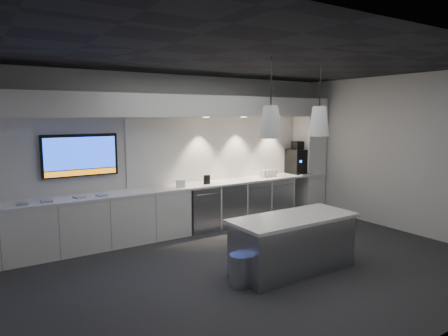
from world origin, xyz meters
TOP-DOWN VIEW (x-y plane):
  - floor at (0.00, 0.00)m, footprint 7.00×7.00m
  - ceiling at (0.00, 0.00)m, footprint 7.00×7.00m
  - wall_back at (0.00, 2.50)m, footprint 7.00×0.00m
  - wall_front at (0.00, -2.50)m, footprint 7.00×0.00m
  - wall_right at (3.50, 0.00)m, footprint 0.00×7.00m
  - back_counter at (0.00, 2.17)m, footprint 6.80×0.65m
  - left_base_cabinets at (-1.75, 2.17)m, footprint 3.30×0.63m
  - fridge_unit_a at (0.25, 2.17)m, footprint 0.60×0.61m
  - fridge_unit_b at (0.88, 2.17)m, footprint 0.60×0.61m
  - fridge_unit_c at (1.51, 2.17)m, footprint 0.60×0.61m
  - fridge_unit_d at (2.14, 2.17)m, footprint 0.60×0.61m
  - backsplash at (1.20, 2.48)m, footprint 4.60×0.03m
  - soffit at (0.00, 2.20)m, footprint 6.90×0.60m
  - column at (3.20, 2.20)m, footprint 0.55×0.55m
  - wall_tv at (-1.90, 2.45)m, footprint 1.25×0.07m
  - island at (0.36, -0.38)m, footprint 1.90×0.82m
  - bin at (-0.58, -0.41)m, footprint 0.36×0.36m
  - coffee_machine at (2.84, 2.20)m, footprint 0.44×0.60m
  - sign_black at (0.37, 2.10)m, footprint 0.14×0.02m
  - sign_white at (-0.22, 2.05)m, footprint 0.18×0.05m
  - cup_cluster at (1.94, 2.15)m, footprint 0.39×0.18m
  - tray_a at (-2.86, 2.08)m, footprint 0.16×0.16m
  - tray_b at (-2.52, 2.09)m, footprint 0.16×0.16m
  - tray_c at (-2.02, 2.13)m, footprint 0.21×0.21m
  - tray_d at (-1.67, 2.08)m, footprint 0.18×0.18m
  - pendant_left at (-0.09, -0.38)m, footprint 0.30×0.30m
  - pendant_right at (0.81, -0.38)m, footprint 0.30×0.30m

SIDE VIEW (x-z plane):
  - floor at x=0.00m, z-range 0.00..0.00m
  - bin at x=-0.58m, z-range 0.00..0.43m
  - island at x=0.36m, z-range 0.00..0.81m
  - fridge_unit_a at x=0.25m, z-range 0.00..0.85m
  - fridge_unit_b at x=0.88m, z-range 0.00..0.85m
  - fridge_unit_c at x=1.51m, z-range 0.00..0.85m
  - fridge_unit_d at x=2.14m, z-range 0.00..0.85m
  - left_base_cabinets at x=-1.75m, z-range 0.00..0.86m
  - back_counter at x=0.00m, z-range 0.86..0.90m
  - tray_a at x=-2.86m, z-range 0.90..0.92m
  - tray_b at x=-2.52m, z-range 0.90..0.92m
  - tray_c at x=-2.02m, z-range 0.90..0.92m
  - tray_d at x=-1.67m, z-range 0.90..0.92m
  - sign_white at x=-0.22m, z-range 0.90..1.04m
  - cup_cluster at x=1.94m, z-range 0.90..1.05m
  - sign_black at x=0.37m, z-range 0.90..1.08m
  - coffee_machine at x=2.84m, z-range 0.83..1.57m
  - column at x=3.20m, z-range 0.00..2.60m
  - wall_back at x=0.00m, z-range -2.00..5.00m
  - wall_front at x=0.00m, z-range -2.00..5.00m
  - wall_right at x=3.50m, z-range -2.00..5.00m
  - backsplash at x=1.20m, z-range 0.90..2.20m
  - wall_tv at x=-1.90m, z-range 1.20..1.92m
  - pendant_left at x=-0.09m, z-range 1.59..2.72m
  - pendant_right at x=0.81m, z-range 1.59..2.72m
  - soffit at x=0.00m, z-range 2.20..2.60m
  - ceiling at x=0.00m, z-range 3.00..3.00m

